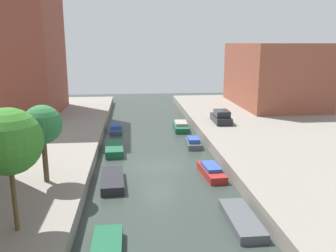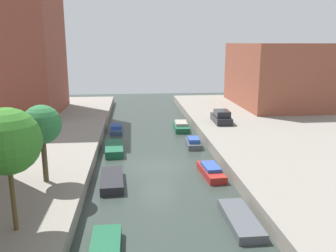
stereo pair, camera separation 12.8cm
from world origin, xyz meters
name	(u,v)px [view 1 (the left image)]	position (x,y,z in m)	size (l,w,h in m)	color
ground_plane	(158,167)	(0.00, 0.00, 0.00)	(84.00, 84.00, 0.00)	#2D3833
quay_right	(336,155)	(15.00, 0.00, 0.50)	(20.00, 64.00, 1.00)	gray
apartment_tower_far	(13,35)	(-16.00, 18.98, 10.53)	(10.00, 12.45, 19.06)	brown
low_block_right	(273,75)	(18.00, 21.67, 5.30)	(10.00, 15.93, 8.61)	brown
street_tree_1	(8,142)	(-7.50, -10.88, 5.35)	(3.07, 3.07, 5.90)	brown
street_tree_2	(42,125)	(-7.50, -4.77, 4.69)	(2.45, 2.45, 4.96)	brown
parked_car	(221,117)	(7.92, 11.00, 1.58)	(1.82, 4.16, 1.40)	black
moored_boat_left_1	(107,247)	(-3.28, -11.65, 0.28)	(1.42, 3.29, 0.55)	#195638
moored_boat_left_2	(112,180)	(-3.43, -3.31, 0.30)	(1.74, 4.25, 0.60)	#232328
moored_boat_left_3	(114,149)	(-3.64, 4.26, 0.33)	(1.79, 4.35, 0.66)	#195638
moored_boat_left_4	(116,129)	(-3.77, 11.73, 0.34)	(1.39, 3.21, 0.82)	#33476B
moored_boat_right_1	(242,219)	(3.88, -9.59, 0.24)	(1.53, 4.38, 0.48)	#4C5156
moored_boat_right_2	(211,171)	(3.85, -2.30, 0.34)	(1.53, 3.95, 0.78)	maroon
moored_boat_right_3	(193,143)	(3.80, 5.32, 0.37)	(1.35, 3.09, 0.90)	#4C5156
moored_boat_right_4	(181,126)	(3.57, 12.24, 0.38)	(1.77, 4.46, 0.89)	#195638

